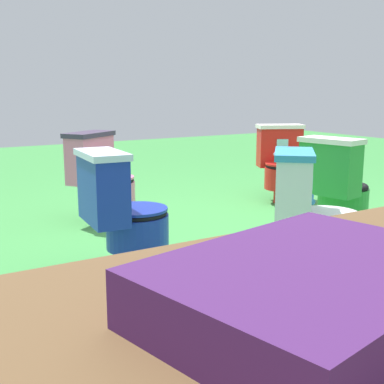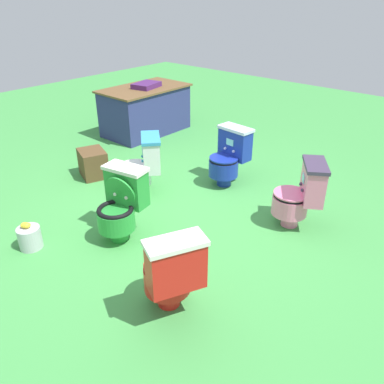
{
  "view_description": "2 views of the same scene",
  "coord_description": "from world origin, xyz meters",
  "px_view_note": "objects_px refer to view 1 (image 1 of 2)",
  "views": [
    {
      "loc": [
        2.26,
        2.74,
        1.07
      ],
      "look_at": [
        0.35,
        -0.39,
        0.33
      ],
      "focal_mm": 48.0,
      "sensor_mm": 36.0,
      "label": 1
    },
    {
      "loc": [
        -2.61,
        -2.57,
        2.27
      ],
      "look_at": [
        -0.12,
        -0.39,
        0.51
      ],
      "focal_mm": 36.56,
      "sensor_mm": 36.0,
      "label": 2
    }
  ],
  "objects_px": {
    "toilet_pink": "(102,177)",
    "toilet_green": "(337,185)",
    "toilet_blue": "(122,211)",
    "toilet_white": "(312,214)",
    "toilet_red": "(282,163)"
  },
  "relations": [
    {
      "from": "toilet_white",
      "to": "toilet_blue",
      "type": "xyz_separation_m",
      "value": [
        0.9,
        -0.61,
        0.0
      ]
    },
    {
      "from": "toilet_white",
      "to": "toilet_blue",
      "type": "bearing_deg",
      "value": -82.81
    },
    {
      "from": "toilet_white",
      "to": "toilet_blue",
      "type": "height_order",
      "value": "same"
    },
    {
      "from": "toilet_pink",
      "to": "toilet_blue",
      "type": "height_order",
      "value": "same"
    },
    {
      "from": "toilet_pink",
      "to": "toilet_green",
      "type": "relative_size",
      "value": 1.0
    },
    {
      "from": "toilet_pink",
      "to": "toilet_green",
      "type": "bearing_deg",
      "value": 103.97
    },
    {
      "from": "toilet_white",
      "to": "toilet_green",
      "type": "distance_m",
      "value": 0.93
    },
    {
      "from": "toilet_pink",
      "to": "toilet_white",
      "type": "relative_size",
      "value": 1.0
    },
    {
      "from": "toilet_white",
      "to": "toilet_green",
      "type": "relative_size",
      "value": 1.0
    },
    {
      "from": "toilet_green",
      "to": "toilet_blue",
      "type": "height_order",
      "value": "same"
    },
    {
      "from": "toilet_pink",
      "to": "toilet_white",
      "type": "bearing_deg",
      "value": 74.54
    },
    {
      "from": "toilet_blue",
      "to": "toilet_green",
      "type": "bearing_deg",
      "value": 92.21
    },
    {
      "from": "toilet_green",
      "to": "toilet_blue",
      "type": "bearing_deg",
      "value": -104.14
    },
    {
      "from": "toilet_green",
      "to": "toilet_pink",
      "type": "bearing_deg",
      "value": -144.06
    },
    {
      "from": "toilet_white",
      "to": "toilet_red",
      "type": "relative_size",
      "value": 1.0
    }
  ]
}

